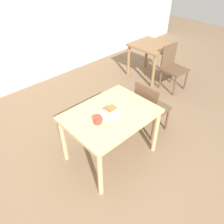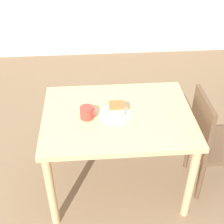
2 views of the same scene
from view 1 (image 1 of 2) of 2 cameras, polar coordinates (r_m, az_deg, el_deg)
The scene contains 8 objects.
ground_plane at distance 2.85m, azimuth 5.05°, elevation -17.94°, with size 14.00×14.00×0.00m, color #7A6047.
dining_table_near at distance 2.69m, azimuth -0.41°, elevation -2.02°, with size 1.09×0.82×0.73m.
dining_table_far at distance 4.73m, azimuth 10.14°, elevation 15.47°, with size 0.70×0.77×0.72m.
chair_near_window at distance 3.21m, azimuth 9.86°, elevation 1.27°, with size 0.41×0.41×0.86m.
chair_far_corner at distance 4.45m, azimuth 15.52°, elevation 11.47°, with size 0.44×0.44×0.86m.
plate at distance 2.60m, azimuth -0.47°, elevation -0.57°, with size 0.23×0.23×0.01m.
cake_slice at distance 2.56m, azimuth -0.22°, elevation 0.37°, with size 0.11×0.09×0.10m.
coffee_mug at distance 2.47m, azimuth -3.72°, elevation -1.97°, with size 0.10×0.10×0.09m.
Camera 1 is at (-1.27, -0.99, 2.36)m, focal length 35.00 mm.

